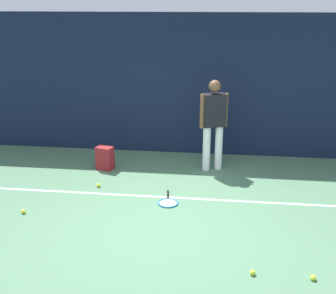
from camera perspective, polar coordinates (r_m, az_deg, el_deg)
The scene contains 10 objects.
ground_plane at distance 6.29m, azimuth -0.45°, elevation -9.84°, with size 12.00×12.00×0.00m, color #4C7556.
back_fence at distance 8.64m, azimuth 2.11°, elevation 8.23°, with size 10.00×0.10×2.82m, color #141E38.
court_line at distance 6.97m, azimuth 0.37°, elevation -6.77°, with size 9.00×0.05×0.00m, color white.
tennis_player at distance 7.83m, azimuth 6.13°, elevation 3.63°, with size 0.50×0.35×1.70m.
tennis_racket at distance 6.79m, azimuth 0.01°, elevation -7.40°, with size 0.36×0.63×0.03m.
backpack at distance 8.12m, azimuth -8.38°, elevation -1.51°, with size 0.34×0.34×0.44m.
tennis_ball_near_player at distance 7.42m, azimuth -9.31°, elevation -5.08°, with size 0.07×0.07×0.07m, color #CCE033.
tennis_ball_by_fence at distance 5.27m, azimuth 11.26°, elevation -16.16°, with size 0.07×0.07×0.07m, color #CCE033.
tennis_ball_mid_court at distance 5.36m, azimuth 18.88°, elevation -16.23°, with size 0.07×0.07×0.07m, color #CCE033.
tennis_ball_far_left at distance 6.82m, azimuth -18.81°, elevation -8.18°, with size 0.07×0.07×0.07m, color #CCE033.
Camera 1 is at (0.71, -5.45, 3.05)m, focal length 45.52 mm.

